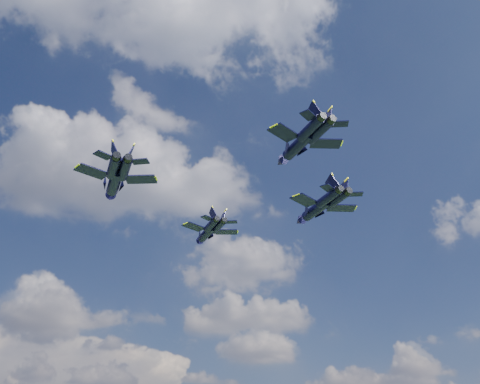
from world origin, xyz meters
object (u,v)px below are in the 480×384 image
object	(u,v)px
jet_left	(114,183)
jet_right	(315,210)
jet_lead	(206,233)
jet_slot	(297,146)

from	to	relation	value
jet_left	jet_right	distance (m)	34.85
jet_lead	jet_slot	bearing A→B (deg)	-90.93
jet_left	jet_slot	bearing A→B (deg)	-41.45
jet_lead	jet_slot	distance (m)	37.35
jet_right	jet_slot	size ratio (longest dim) A/B	1.20
jet_lead	jet_right	xyz separation A→B (m)	(17.96, -12.27, 0.41)
jet_left	jet_slot	size ratio (longest dim) A/B	1.13
jet_slot	jet_right	bearing A→B (deg)	53.01
jet_left	jet_right	size ratio (longest dim) A/B	0.94
jet_right	jet_left	bearing A→B (deg)	179.71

